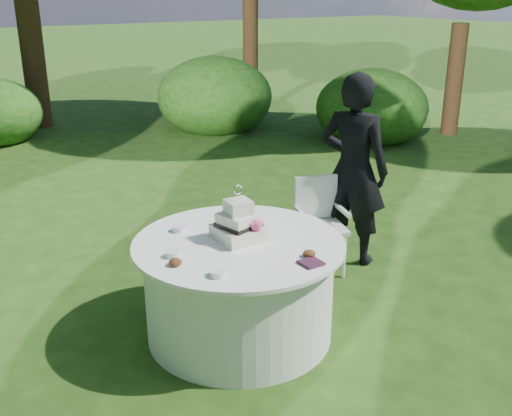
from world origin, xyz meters
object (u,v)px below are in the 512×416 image
(napkins, at_px, (311,263))
(guest, at_px, (353,170))
(table, at_px, (239,288))
(chair, at_px, (319,217))
(cake, at_px, (239,225))

(napkins, height_order, guest, guest)
(guest, bearing_deg, table, 83.11)
(guest, relative_size, chair, 2.06)
(table, relative_size, chair, 1.76)
(napkins, bearing_deg, guest, 39.59)
(napkins, bearing_deg, cake, 106.53)
(cake, bearing_deg, table, -125.59)
(napkins, xyz_separation_m, chair, (1.01, 1.16, -0.26))
(table, distance_m, cake, 0.50)
(table, bearing_deg, napkins, -70.53)
(guest, bearing_deg, napkins, 103.10)
(chair, bearing_deg, guest, 0.87)
(napkins, height_order, cake, cake)
(cake, bearing_deg, chair, 24.21)
(cake, bearing_deg, napkins, -73.47)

